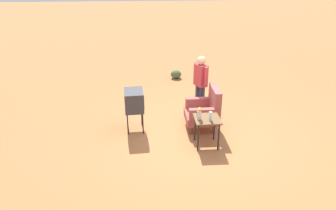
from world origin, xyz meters
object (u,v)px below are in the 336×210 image
(person_standing, at_px, (200,83))
(soda_can_blue, at_px, (198,113))
(side_table, at_px, (207,123))
(bottle_short_clear, at_px, (210,116))
(armchair, at_px, (205,110))
(tv_on_stand, at_px, (134,101))
(flower_vase, at_px, (199,113))

(person_standing, height_order, soda_can_blue, person_standing)
(side_table, bearing_deg, bottle_short_clear, 26.14)
(armchair, xyz_separation_m, person_standing, (-0.72, -0.02, 0.44))
(side_table, distance_m, person_standing, 1.56)
(tv_on_stand, xyz_separation_m, flower_vase, (0.85, 1.42, 0.04))
(armchair, bearing_deg, soda_can_blue, -23.95)
(side_table, distance_m, bottle_short_clear, 0.23)
(tv_on_stand, height_order, bottle_short_clear, tv_on_stand)
(side_table, relative_size, flower_vase, 2.53)
(person_standing, xyz_separation_m, soda_can_blue, (1.38, -0.27, -0.21))
(soda_can_blue, relative_size, bottle_short_clear, 0.61)
(person_standing, bearing_deg, armchair, 1.28)
(tv_on_stand, relative_size, flower_vase, 3.89)
(armchair, relative_size, bottle_short_clear, 5.30)
(soda_can_blue, bearing_deg, flower_vase, -1.81)
(person_standing, relative_size, flower_vase, 6.19)
(armchair, xyz_separation_m, side_table, (0.79, -0.11, 0.07))
(person_standing, distance_m, flower_vase, 1.57)
(bottle_short_clear, bearing_deg, soda_can_blue, -135.55)
(armchair, relative_size, side_table, 1.58)
(person_standing, height_order, bottle_short_clear, person_standing)
(soda_can_blue, distance_m, flower_vase, 0.18)
(armchair, xyz_separation_m, tv_on_stand, (-0.03, -1.72, 0.28))
(armchair, distance_m, tv_on_stand, 1.74)
(bottle_short_clear, bearing_deg, flower_vase, -106.46)
(armchair, bearing_deg, side_table, -7.88)
(armchair, height_order, soda_can_blue, armchair)
(side_table, height_order, tv_on_stand, tv_on_stand)
(flower_vase, bearing_deg, side_table, 97.20)
(armchair, bearing_deg, bottle_short_clear, -4.19)
(flower_vase, bearing_deg, person_standing, 169.72)
(soda_can_blue, bearing_deg, tv_on_stand, -115.68)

